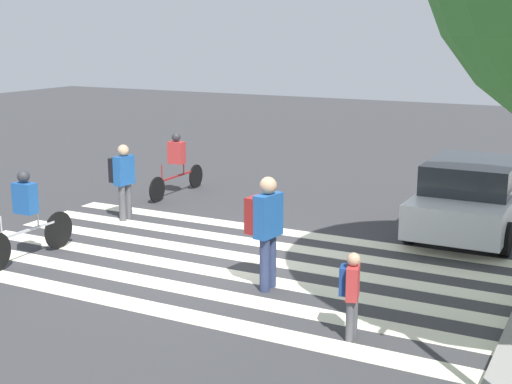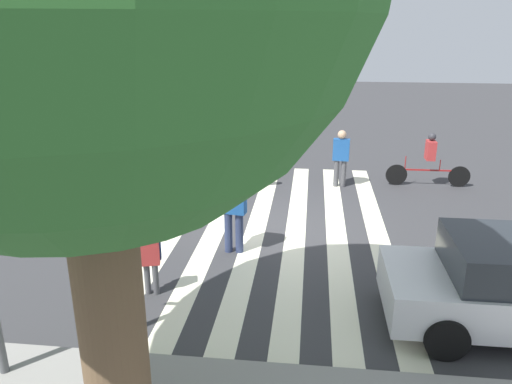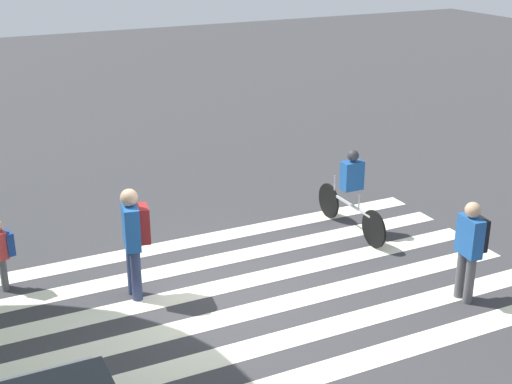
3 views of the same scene
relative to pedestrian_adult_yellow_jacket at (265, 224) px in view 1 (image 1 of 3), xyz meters
The scene contains 8 objects.
ground_plane 1.86m from the pedestrian_adult_yellow_jacket, 121.33° to the right, with size 60.00×60.00×0.00m, color #38383A.
crosswalk_stripes 1.85m from the pedestrian_adult_yellow_jacket, 121.33° to the right, with size 5.09×10.00×0.01m.
pedestrian_adult_yellow_jacket is the anchor object (origin of this frame).
pedestrian_adult_tall_backpack 2.22m from the pedestrian_adult_yellow_jacket, 57.80° to the left, with size 0.36×0.33×1.21m.
pedestrian_adult_blue_shirt 5.22m from the pedestrian_adult_yellow_jacket, 117.18° to the right, with size 0.48×0.41×1.66m.
cyclist_near_curb 4.50m from the pedestrian_adult_yellow_jacket, 81.65° to the right, with size 2.28×0.40×1.65m.
cyclist_far_lane 6.99m from the pedestrian_adult_yellow_jacket, 134.97° to the right, with size 2.40×0.40×1.58m.
car_parked_silver_sedan 5.32m from the pedestrian_adult_yellow_jacket, 154.75° to the left, with size 4.08×1.99×1.50m.
Camera 1 is at (10.46, 6.12, 4.07)m, focal length 50.00 mm.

